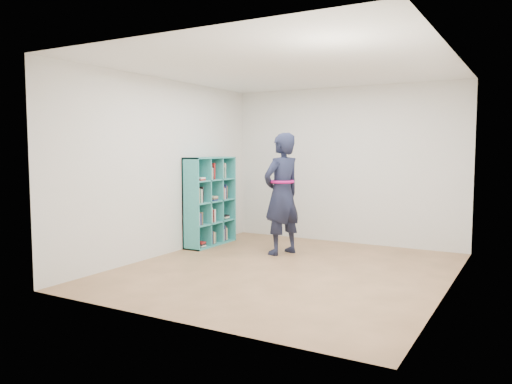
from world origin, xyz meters
The scene contains 9 objects.
floor centered at (0.00, 0.00, 0.00)m, with size 4.50×4.50×0.00m, color brown.
ceiling centered at (0.00, 0.00, 2.60)m, with size 4.50×4.50×0.00m, color white.
wall_left centered at (-2.00, 0.00, 1.30)m, with size 0.02×4.50×2.60m, color silver.
wall_right centered at (2.00, 0.00, 1.30)m, with size 0.02×4.50×2.60m, color silver.
wall_back centered at (0.00, 2.25, 1.30)m, with size 4.00×0.02×2.60m, color silver.
wall_front centered at (0.00, -2.25, 1.30)m, with size 4.00×0.02×2.60m, color silver.
bookshelf centered at (-1.86, 0.94, 0.70)m, with size 0.32×1.08×1.44m.
person centered at (-0.49, 0.88, 0.91)m, with size 0.64×0.77×1.81m.
smartphone centered at (-0.60, 1.02, 1.03)m, with size 0.04×0.11×0.15m.
Camera 1 is at (2.82, -5.75, 1.58)m, focal length 35.00 mm.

